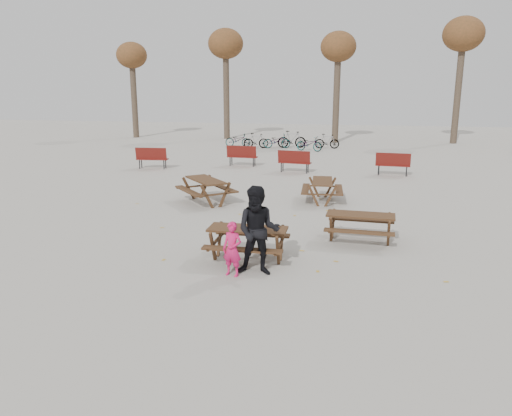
% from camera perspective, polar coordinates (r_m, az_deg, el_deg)
% --- Properties ---
extents(ground, '(80.00, 80.00, 0.00)m').
position_cam_1_polar(ground, '(11.67, -0.95, -5.94)').
color(ground, gray).
rests_on(ground, ground).
extents(main_picnic_table, '(1.80, 1.45, 0.78)m').
position_cam_1_polar(main_picnic_table, '(11.48, -0.96, -3.19)').
color(main_picnic_table, '#341F13').
rests_on(main_picnic_table, ground).
extents(food_tray, '(0.18, 0.11, 0.03)m').
position_cam_1_polar(food_tray, '(11.26, -0.17, -2.45)').
color(food_tray, white).
rests_on(food_tray, main_picnic_table).
extents(bread_roll, '(0.14, 0.06, 0.05)m').
position_cam_1_polar(bread_roll, '(11.25, -0.17, -2.24)').
color(bread_roll, tan).
rests_on(bread_roll, food_tray).
extents(soda_bottle, '(0.07, 0.07, 0.17)m').
position_cam_1_polar(soda_bottle, '(11.25, -0.45, -2.17)').
color(soda_bottle, silver).
rests_on(soda_bottle, main_picnic_table).
extents(child, '(0.48, 0.37, 1.18)m').
position_cam_1_polar(child, '(10.58, -2.73, -4.71)').
color(child, '#D71A5D').
rests_on(child, ground).
extents(adult, '(0.97, 0.77, 1.93)m').
position_cam_1_polar(adult, '(10.54, 0.25, -2.63)').
color(adult, black).
rests_on(adult, ground).
extents(picnic_table_east, '(1.80, 1.49, 0.74)m').
position_cam_1_polar(picnic_table_east, '(13.14, 11.80, -2.25)').
color(picnic_table_east, '#341F13').
rests_on(picnic_table_east, ground).
extents(picnic_table_north, '(2.41, 2.45, 0.82)m').
position_cam_1_polar(picnic_table_north, '(17.16, -5.72, 1.94)').
color(picnic_table_north, '#341F13').
rests_on(picnic_table_north, ground).
extents(picnic_table_far, '(1.49, 1.81, 0.74)m').
position_cam_1_polar(picnic_table_far, '(17.42, 7.57, 1.94)').
color(picnic_table_far, '#341F13').
rests_on(picnic_table_far, ground).
extents(park_bench_row, '(12.84, 2.18, 1.03)m').
position_cam_1_polar(park_bench_row, '(23.56, 1.35, 5.57)').
color(park_bench_row, maroon).
rests_on(park_bench_row, ground).
extents(bicycle_row, '(7.34, 2.37, 1.08)m').
position_cam_1_polar(bicycle_row, '(31.76, 3.04, 7.67)').
color(bicycle_row, black).
rests_on(bicycle_row, ground).
extents(tree_row, '(32.17, 3.52, 8.26)m').
position_cam_1_polar(tree_row, '(35.97, 9.25, 17.39)').
color(tree_row, '#382B21').
rests_on(tree_row, ground).
extents(fallen_leaves, '(11.00, 11.00, 0.01)m').
position_cam_1_polar(fallen_leaves, '(13.93, 3.21, -2.60)').
color(fallen_leaves, '#BA902C').
rests_on(fallen_leaves, ground).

